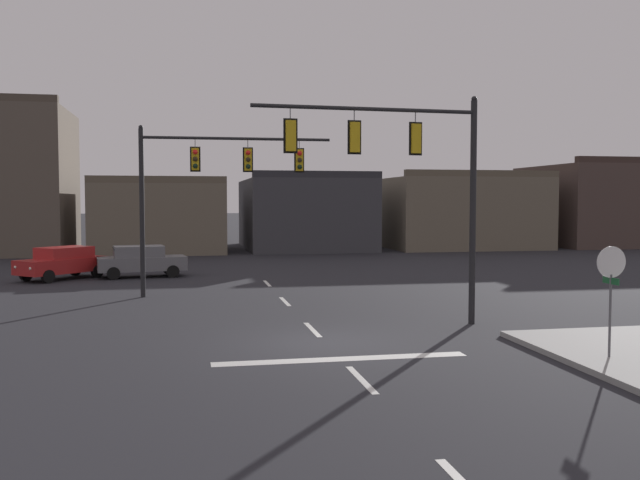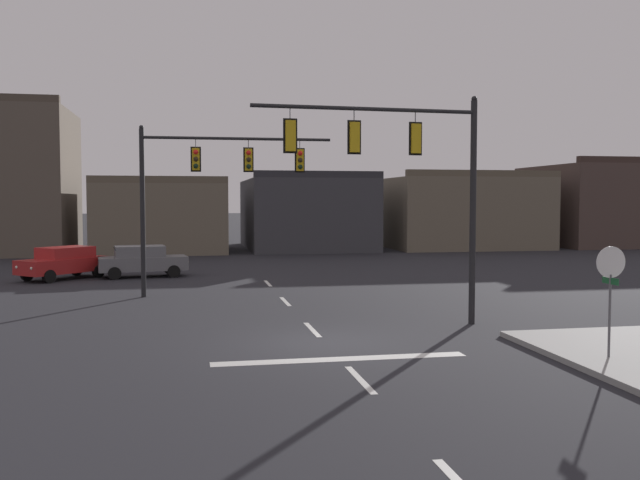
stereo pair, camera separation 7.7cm
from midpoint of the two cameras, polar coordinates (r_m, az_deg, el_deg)
name	(u,v)px [view 1 (the left image)]	position (r m, az deg, el deg)	size (l,w,h in m)	color
ground_plane	(325,343)	(19.36, 0.33, -8.44)	(400.00, 400.00, 0.00)	#232328
stop_bar_paint	(341,359)	(17.45, 1.63, -9.73)	(6.40, 0.50, 0.01)	silver
lane_centreline	(312,330)	(21.29, -0.73, -7.36)	(0.16, 26.40, 0.01)	silver
signal_mast_near_side	(406,165)	(21.60, 7.00, 6.16)	(7.14, 0.55, 7.19)	black
signal_mast_far_side	(204,177)	(28.90, -9.54, 5.13)	(7.81, 0.44, 6.95)	black
stop_sign	(611,275)	(18.08, 22.64, -2.64)	(0.76, 0.64, 2.83)	#56565B
car_lot_nearside	(63,262)	(36.97, -20.40, -1.71)	(4.32, 4.44, 1.61)	#A81E1E
car_lot_middle	(141,260)	(36.79, -14.52, -1.63)	(4.63, 2.43, 1.61)	slate
building_row	(337,205)	(56.57, 1.33, 2.91)	(60.71, 13.70, 11.07)	brown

